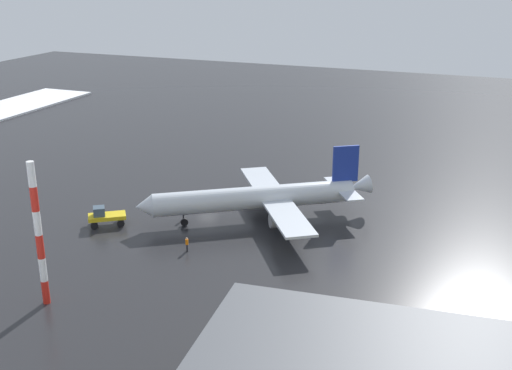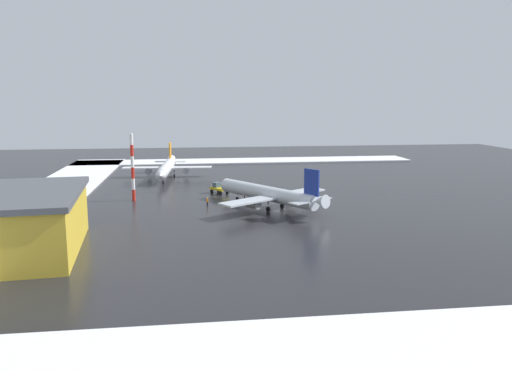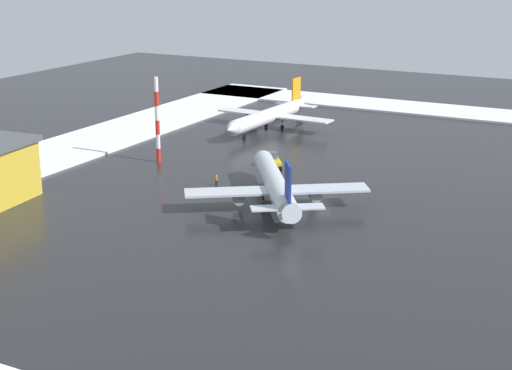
% 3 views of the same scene
% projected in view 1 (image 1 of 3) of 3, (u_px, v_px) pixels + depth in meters
% --- Properties ---
extents(ground_plane, '(240.00, 240.00, 0.00)m').
position_uv_depth(ground_plane, '(207.00, 201.00, 88.76)').
color(ground_plane, '#232326').
extents(airplane_far_rear, '(26.81, 23.06, 9.12)m').
position_uv_depth(airplane_far_rear, '(260.00, 197.00, 81.57)').
color(airplane_far_rear, silver).
rests_on(airplane_far_rear, ground_plane).
extents(pushback_tug, '(5.02, 4.47, 2.50)m').
position_uv_depth(pushback_tug, '(105.00, 216.00, 80.29)').
color(pushback_tug, gold).
rests_on(pushback_tug, ground_plane).
extents(ground_crew_mid_apron, '(0.36, 0.36, 1.71)m').
position_uv_depth(ground_crew_mid_apron, '(183.00, 213.00, 82.01)').
color(ground_crew_mid_apron, black).
rests_on(ground_crew_mid_apron, ground_plane).
extents(ground_crew_near_tug, '(0.36, 0.36, 1.71)m').
position_uv_depth(ground_crew_near_tug, '(187.00, 243.00, 73.16)').
color(ground_crew_near_tug, black).
rests_on(ground_crew_near_tug, ground_plane).
extents(antenna_mast, '(0.70, 0.70, 14.41)m').
position_uv_depth(antenna_mast, '(39.00, 235.00, 60.03)').
color(antenna_mast, red).
rests_on(antenna_mast, ground_plane).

